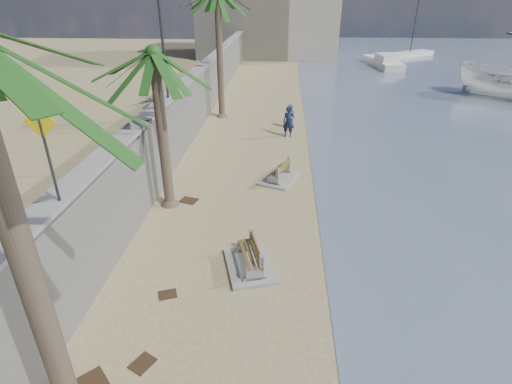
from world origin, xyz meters
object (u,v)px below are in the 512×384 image
object	(u,v)px
person_a	(289,120)
bench_far	(279,173)
palm_mid	(154,55)
yacht_far	(383,63)
person_b	(290,115)
bench_near	(250,258)
sailboat_west	(410,54)

from	to	relation	value
person_a	bench_far	bearing A→B (deg)	-91.19
palm_mid	yacht_far	distance (m)	39.70
person_a	person_b	distance (m)	1.88
bench_near	person_a	bearing A→B (deg)	84.51
palm_mid	person_a	bearing A→B (deg)	61.16
palm_mid	sailboat_west	distance (m)	49.12
person_a	person_b	xyz separation A→B (m)	(0.10, 1.87, -0.22)
bench_near	person_b	xyz separation A→B (m)	(1.38, 15.18, 0.47)
bench_near	person_a	world-z (taller)	person_a
yacht_far	sailboat_west	size ratio (longest dim) A/B	0.91
person_a	yacht_far	bearing A→B (deg)	69.59
bench_near	palm_mid	world-z (taller)	palm_mid
person_a	yacht_far	distance (m)	28.79
bench_far	yacht_far	size ratio (longest dim) A/B	0.29
bench_near	person_b	distance (m)	15.25
person_b	yacht_far	distance (m)	27.04
bench_near	bench_far	distance (m)	6.96
bench_far	palm_mid	xyz separation A→B (m)	(-4.63, -2.81, 5.78)
bench_near	person_a	xyz separation A→B (m)	(1.28, 13.32, 0.69)
palm_mid	person_b	world-z (taller)	palm_mid
bench_far	person_b	size ratio (longest dim) A/B	1.42
bench_near	bench_far	bearing A→B (deg)	83.14
bench_near	bench_far	xyz separation A→B (m)	(0.83, 6.91, -0.02)
bench_far	person_b	xyz separation A→B (m)	(0.54, 8.27, 0.48)
bench_near	yacht_far	bearing A→B (deg)	72.38
bench_near	person_b	size ratio (longest dim) A/B	1.44
bench_far	palm_mid	size ratio (longest dim) A/B	0.34
bench_far	yacht_far	world-z (taller)	yacht_far
sailboat_west	person_a	bearing A→B (deg)	-115.79
yacht_far	person_b	bearing A→B (deg)	148.55
yacht_far	bench_far	bearing A→B (deg)	153.40
yacht_far	sailboat_west	world-z (taller)	sailboat_west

